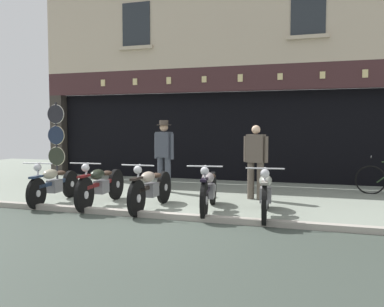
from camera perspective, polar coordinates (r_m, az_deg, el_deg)
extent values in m
cube|color=gray|center=(11.88, 4.11, -4.10)|extent=(23.61, 10.00, 0.08)
cube|color=#A69E93|center=(7.24, -5.02, -8.86)|extent=(23.61, 0.16, 0.18)
cube|color=black|center=(14.01, 6.31, 2.60)|extent=(10.69, 4.00, 2.60)
cube|color=#332D28|center=(14.29, -18.07, 2.46)|extent=(0.44, 0.36, 2.60)
cube|color=#23282D|center=(12.30, 4.74, 3.04)|extent=(10.22, 0.03, 2.18)
cube|color=#3D2224|center=(11.96, 4.32, 10.32)|extent=(11.61, 0.24, 0.70)
cube|color=#DBC684|center=(13.23, -12.34, 9.62)|extent=(0.14, 0.03, 0.20)
cube|color=#DBC684|center=(12.72, -7.97, 9.90)|extent=(0.14, 0.03, 0.20)
cube|color=#DBC684|center=(12.29, -3.26, 10.15)|extent=(0.14, 0.03, 0.20)
cube|color=#DBC684|center=(11.95, 1.71, 10.33)|extent=(0.14, 0.03, 0.18)
cube|color=#DBC684|center=(11.71, 6.76, 10.44)|extent=(0.14, 0.03, 0.21)
cube|color=#DBC684|center=(11.56, 12.21, 10.47)|extent=(0.14, 0.03, 0.18)
cube|color=#DBC684|center=(11.51, 17.78, 10.40)|extent=(0.14, 0.03, 0.18)
cube|color=#DBC684|center=(11.56, 23.06, 10.25)|extent=(0.14, 0.03, 0.21)
cube|color=#BEAD93|center=(12.34, 4.45, 18.22)|extent=(11.61, 0.40, 2.73)
cube|color=#23282D|center=(13.00, -7.82, 17.46)|extent=(0.90, 0.02, 1.30)
cube|color=#BEAD93|center=(12.81, -7.86, 14.45)|extent=(1.10, 0.12, 0.10)
cube|color=#23282D|center=(11.84, 15.94, 18.70)|extent=(0.90, 0.02, 1.30)
cube|color=#BEAD93|center=(11.64, 15.87, 15.42)|extent=(1.10, 0.12, 0.10)
cylinder|color=black|center=(8.46, -20.92, -5.24)|extent=(0.13, 0.61, 0.60)
cylinder|color=silver|center=(8.46, -20.92, -5.24)|extent=(0.11, 0.14, 0.13)
cylinder|color=black|center=(9.58, -16.64, -4.10)|extent=(0.14, 0.61, 0.60)
cylinder|color=silver|center=(9.58, -16.64, -4.10)|extent=(0.12, 0.14, 0.13)
cube|color=#1F3049|center=(9.00, -18.66, -3.88)|extent=(0.19, 1.22, 0.07)
cube|color=slate|center=(9.01, -18.65, -4.33)|extent=(0.23, 0.34, 0.26)
ellipsoid|color=#A7A38A|center=(8.84, -19.21, -2.73)|extent=(0.26, 0.48, 0.20)
ellipsoid|color=#38281E|center=(9.18, -17.93, -2.59)|extent=(0.23, 0.32, 0.10)
cube|color=#1F3049|center=(8.41, -20.98, -3.08)|extent=(0.14, 0.37, 0.04)
sphere|color=silver|center=(8.45, -20.79, -1.83)|extent=(0.15, 0.15, 0.15)
cylinder|color=silver|center=(8.44, -20.80, -1.29)|extent=(0.62, 0.09, 0.02)
cylinder|color=silver|center=(8.45, -20.82, -3.26)|extent=(0.06, 0.23, 0.62)
cylinder|color=black|center=(7.83, -14.82, -5.62)|extent=(0.12, 0.67, 0.66)
cylinder|color=silver|center=(7.83, -14.82, -5.62)|extent=(0.11, 0.15, 0.15)
cylinder|color=black|center=(9.08, -10.57, -4.25)|extent=(0.13, 0.67, 0.66)
cylinder|color=silver|center=(9.08, -10.57, -4.25)|extent=(0.12, 0.15, 0.15)
cube|color=#5D1617|center=(8.43, -12.55, -4.08)|extent=(0.16, 1.31, 0.07)
cube|color=slate|center=(8.44, -12.54, -4.56)|extent=(0.22, 0.33, 0.26)
ellipsoid|color=#232A1F|center=(8.26, -13.09, -2.86)|extent=(0.25, 0.47, 0.20)
ellipsoid|color=#38281E|center=(8.64, -11.82, -2.68)|extent=(0.22, 0.31, 0.10)
cube|color=#5D1617|center=(7.78, -14.86, -3.07)|extent=(0.12, 0.37, 0.04)
sphere|color=silver|center=(7.81, -14.67, -1.94)|extent=(0.15, 0.15, 0.15)
cylinder|color=silver|center=(7.81, -14.68, -1.35)|extent=(0.62, 0.07, 0.02)
cylinder|color=silver|center=(7.82, -14.72, -3.48)|extent=(0.06, 0.29, 0.60)
cylinder|color=black|center=(7.30, -7.75, -6.22)|extent=(0.08, 0.66, 0.66)
cylinder|color=silver|center=(7.30, -7.75, -6.22)|extent=(0.10, 0.15, 0.14)
cylinder|color=black|center=(8.54, -3.95, -4.73)|extent=(0.09, 0.66, 0.66)
cylinder|color=silver|center=(8.54, -3.95, -4.73)|extent=(0.11, 0.15, 0.14)
cube|color=black|center=(7.89, -5.71, -4.56)|extent=(0.08, 1.25, 0.07)
cube|color=slate|center=(7.91, -5.70, -5.06)|extent=(0.20, 0.32, 0.26)
ellipsoid|color=#AC9C8B|center=(7.72, -6.18, -3.26)|extent=(0.23, 0.46, 0.20)
ellipsoid|color=#38281E|center=(8.09, -5.05, -3.06)|extent=(0.20, 0.30, 0.10)
cube|color=black|center=(7.25, -7.78, -3.50)|extent=(0.10, 0.36, 0.04)
sphere|color=silver|center=(7.28, -7.59, -2.27)|extent=(0.15, 0.15, 0.15)
cylinder|color=silver|center=(7.28, -7.60, -1.64)|extent=(0.62, 0.03, 0.02)
cylinder|color=silver|center=(7.29, -7.64, -3.93)|extent=(0.04, 0.24, 0.62)
cylinder|color=black|center=(7.01, 1.71, -6.57)|extent=(0.17, 0.67, 0.67)
cylinder|color=silver|center=(7.01, 1.71, -6.57)|extent=(0.12, 0.16, 0.15)
cylinder|color=black|center=(8.40, 2.95, -4.83)|extent=(0.18, 0.67, 0.67)
cylinder|color=silver|center=(8.40, 2.95, -4.83)|extent=(0.13, 0.16, 0.15)
cube|color=black|center=(7.68, 2.39, -4.74)|extent=(0.26, 1.30, 0.07)
cube|color=slate|center=(7.69, 2.39, -5.25)|extent=(0.24, 0.35, 0.26)
ellipsoid|color=gray|center=(7.49, 2.24, -3.42)|extent=(0.29, 0.49, 0.20)
ellipsoid|color=#38281E|center=(7.91, 2.60, -3.17)|extent=(0.24, 0.33, 0.10)
cube|color=black|center=(6.95, 1.72, -3.69)|extent=(0.15, 0.37, 0.04)
sphere|color=silver|center=(6.99, 1.78, -2.45)|extent=(0.15, 0.15, 0.15)
cylinder|color=silver|center=(6.98, 1.78, -1.80)|extent=(0.62, 0.12, 0.02)
cylinder|color=silver|center=(7.00, 1.76, -4.18)|extent=(0.08, 0.27, 0.61)
cylinder|color=black|center=(6.72, 10.08, -7.05)|extent=(0.14, 0.68, 0.68)
cylinder|color=silver|center=(6.72, 10.08, -7.05)|extent=(0.11, 0.16, 0.15)
cylinder|color=black|center=(8.06, 10.39, -5.24)|extent=(0.15, 0.68, 0.68)
cylinder|color=silver|center=(8.06, 10.39, -5.24)|extent=(0.12, 0.16, 0.15)
cube|color=gray|center=(7.37, 10.26, -5.14)|extent=(0.19, 1.25, 0.07)
cube|color=slate|center=(7.38, 10.26, -5.68)|extent=(0.23, 0.34, 0.26)
ellipsoid|color=gray|center=(7.18, 10.24, -3.77)|extent=(0.26, 0.48, 0.20)
ellipsoid|color=#38281E|center=(7.58, 10.33, -3.51)|extent=(0.23, 0.32, 0.10)
cube|color=gray|center=(6.66, 10.12, -4.02)|extent=(0.13, 0.37, 0.04)
sphere|color=silver|center=(6.70, 10.15, -2.75)|extent=(0.15, 0.15, 0.15)
cylinder|color=silver|center=(6.70, 10.16, -2.07)|extent=(0.62, 0.08, 0.02)
cylinder|color=silver|center=(6.71, 10.12, -4.55)|extent=(0.06, 0.28, 0.61)
cylinder|color=#3D424C|center=(9.95, -3.40, -2.91)|extent=(0.15, 0.15, 0.86)
cylinder|color=#3D424C|center=(10.08, -4.42, -2.83)|extent=(0.15, 0.15, 0.86)
cube|color=#3D424C|center=(9.95, -3.93, 1.25)|extent=(0.42, 0.31, 0.62)
cube|color=white|center=(10.04, -3.55, 1.70)|extent=(0.14, 0.05, 0.35)
cube|color=brown|center=(10.06, -3.51, 1.63)|extent=(0.05, 0.02, 0.32)
cylinder|color=#3D424C|center=(9.82, -2.82, 0.98)|extent=(0.09, 0.09, 0.62)
cylinder|color=#3D424C|center=(10.09, -5.02, 1.05)|extent=(0.09, 0.09, 0.62)
sphere|color=tan|center=(9.94, -3.94, 3.68)|extent=(0.21, 0.21, 0.21)
cylinder|color=#4C4238|center=(9.94, -3.94, 4.01)|extent=(0.35, 0.35, 0.01)
cylinder|color=#4C4238|center=(9.94, -3.95, 4.34)|extent=(0.22, 0.22, 0.11)
cylinder|color=brown|center=(9.00, 9.52, -3.77)|extent=(0.15, 0.15, 0.83)
cylinder|color=brown|center=(9.08, 8.22, -3.69)|extent=(0.15, 0.15, 0.83)
cube|color=brown|center=(8.98, 8.91, 0.71)|extent=(0.42, 0.30, 0.61)
cube|color=silver|center=(9.08, 9.18, 1.20)|extent=(0.14, 0.05, 0.34)
cube|color=brown|center=(9.09, 9.21, 1.13)|extent=(0.05, 0.02, 0.32)
cylinder|color=brown|center=(8.89, 10.32, 0.54)|extent=(0.09, 0.09, 0.56)
cylinder|color=brown|center=(9.06, 7.52, 0.63)|extent=(0.09, 0.09, 0.56)
sphere|color=beige|center=(8.96, 8.94, 3.32)|extent=(0.19, 0.19, 0.19)
cylinder|color=#232328|center=(12.59, -18.41, 1.58)|extent=(0.06, 0.06, 2.29)
cylinder|color=black|center=(12.57, -18.54, 5.24)|extent=(0.54, 0.03, 0.54)
torus|color=silver|center=(12.58, -18.50, 5.24)|extent=(0.56, 0.04, 0.56)
cylinder|color=#192338|center=(12.57, -18.48, 2.43)|extent=(0.54, 0.03, 0.54)
torus|color=beige|center=(12.58, -18.44, 2.44)|extent=(0.56, 0.04, 0.56)
cylinder|color=#23281E|center=(12.59, -18.42, -0.37)|extent=(0.54, 0.03, 0.54)
torus|color=beige|center=(12.61, -18.38, -0.36)|extent=(0.56, 0.04, 0.56)
cube|color=beige|center=(11.85, 18.52, 4.71)|extent=(0.66, 0.02, 0.94)
cube|color=#1E3323|center=(11.85, 18.56, 6.50)|extent=(0.66, 0.01, 0.20)
cube|color=beige|center=(11.92, 23.86, 4.77)|extent=(0.74, 0.02, 0.97)
cube|color=#511E19|center=(11.92, 23.92, 6.62)|extent=(0.74, 0.01, 0.20)
torus|color=black|center=(10.54, 23.67, -3.42)|extent=(0.69, 0.12, 0.69)
cylinder|color=silver|center=(10.48, 23.76, -0.38)|extent=(0.08, 0.50, 0.02)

